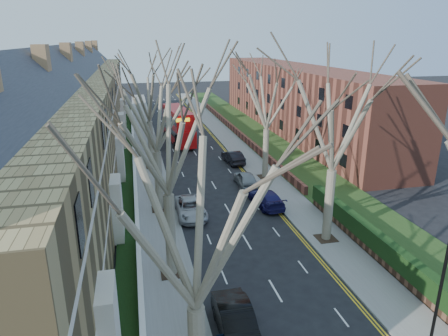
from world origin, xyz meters
TOP-DOWN VIEW (x-y plane):
  - ground at (0.00, 0.00)m, footprint 240.00×240.00m
  - pavement_left at (-6.00, 39.00)m, footprint 3.00×102.00m
  - pavement_right at (6.00, 39.00)m, footprint 3.00×102.00m
  - terrace_left at (-13.65, 31.00)m, footprint 9.70×78.00m
  - flats_right at (17.46, 43.00)m, footprint 13.97×54.00m
  - wall_hedge_right at (7.70, 2.00)m, footprint 0.70×24.00m
  - front_wall_left at (-7.65, 31.00)m, footprint 0.30×78.00m
  - grass_verge_right at (10.50, 39.00)m, footprint 6.00×102.00m
  - lamp_post at (5.00, -3.50)m, footprint 0.18×0.50m
  - tree_left_near at (-5.70, -4.00)m, footprint 9.80×9.80m
  - tree_left_mid at (-5.70, 6.00)m, footprint 10.50×10.50m
  - tree_left_far at (-5.70, 16.00)m, footprint 10.15×10.15m
  - tree_left_dist at (-5.70, 28.00)m, footprint 10.50×10.50m
  - tree_right_mid at (5.70, 8.00)m, footprint 10.50×10.50m
  - tree_right_far at (5.70, 22.00)m, footprint 10.15×10.15m
  - double_decker_bus at (-1.34, 39.23)m, footprint 3.53×11.24m
  - car_left_mid at (-3.18, -0.14)m, footprint 1.69×4.82m
  - car_left_far at (-3.31, 14.38)m, footprint 2.40×5.07m
  - car_right_near at (3.45, 14.95)m, footprint 2.37×5.02m
  - car_right_mid at (3.07, 20.14)m, footprint 1.90×4.42m
  - car_right_far at (3.70, 27.80)m, footprint 2.00×4.61m

SIDE VIEW (x-z plane):
  - ground at x=0.00m, z-range 0.00..0.00m
  - pavement_left at x=-6.00m, z-range 0.00..0.12m
  - pavement_right at x=6.00m, z-range 0.00..0.12m
  - grass_verge_right at x=10.50m, z-range 0.12..0.18m
  - front_wall_left at x=-7.65m, z-range 0.12..1.12m
  - car_left_far at x=-3.31m, z-range 0.00..1.40m
  - car_right_near at x=3.45m, z-range 0.00..1.41m
  - car_right_far at x=3.70m, z-range 0.00..1.48m
  - car_right_mid at x=3.07m, z-range 0.00..1.49m
  - car_left_mid at x=-3.18m, z-range 0.00..1.59m
  - wall_hedge_right at x=7.70m, z-range 0.22..2.02m
  - double_decker_bus at x=-1.34m, z-range -0.04..4.58m
  - lamp_post at x=5.00m, z-range 0.51..8.62m
  - flats_right at x=17.46m, z-range -0.02..9.98m
  - terrace_left at x=-13.65m, z-range -1.27..12.33m
  - tree_left_near at x=-5.70m, z-range 2.06..15.79m
  - tree_left_far at x=-5.70m, z-range 2.13..16.35m
  - tree_right_far at x=5.70m, z-range 2.13..16.35m
  - tree_left_mid at x=-5.70m, z-range 2.20..16.91m
  - tree_right_mid at x=5.70m, z-range 2.20..16.91m
  - tree_left_dist at x=-5.70m, z-range 2.20..16.91m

